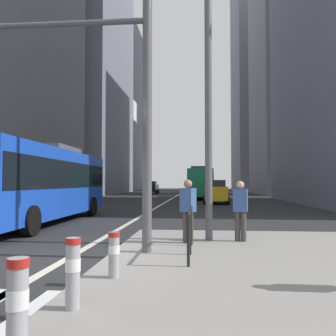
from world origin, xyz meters
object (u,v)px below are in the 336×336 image
(city_bus_red_receding, at_px, (199,182))
(bollard_right, at_px, (114,252))
(city_bus_blue_oncoming, at_px, (41,180))
(street_lamp_post, at_px, (208,57))
(pedestrian_waiting, at_px, (240,208))
(bollard_left, at_px, (73,269))
(car_oncoming_mid, at_px, (151,187))
(pedestrian_walking, at_px, (188,208))
(city_bus_red_distant, at_px, (198,182))
(bollard_front, at_px, (17,306))
(car_receding_near, at_px, (216,192))
(traffic_signal_gantry, at_px, (61,83))

(city_bus_red_receding, xyz_separation_m, bollard_right, (-1.32, -33.66, -1.26))
(city_bus_blue_oncoming, height_order, street_lamp_post, street_lamp_post)
(pedestrian_waiting, bearing_deg, bollard_right, -122.70)
(city_bus_red_receding, bearing_deg, bollard_left, -92.41)
(car_oncoming_mid, xyz_separation_m, bollard_right, (6.06, -49.19, -0.41))
(city_bus_blue_oncoming, distance_m, pedestrian_walking, 8.27)
(city_bus_red_receding, height_order, city_bus_red_distant, same)
(city_bus_red_receding, height_order, pedestrian_waiting, city_bus_red_receding)
(bollard_front, distance_m, pedestrian_waiting, 7.39)
(city_bus_blue_oncoming, bearing_deg, city_bus_red_receding, 75.15)
(city_bus_blue_oncoming, xyz_separation_m, bollard_right, (5.29, -8.74, -1.26))
(car_oncoming_mid, relative_size, pedestrian_walking, 2.53)
(city_bus_blue_oncoming, distance_m, city_bus_red_distant, 46.94)
(pedestrian_walking, bearing_deg, pedestrian_waiting, 14.96)
(city_bus_red_receding, distance_m, bollard_front, 36.63)
(car_receding_near, height_order, pedestrian_walking, car_receding_near)
(city_bus_red_receding, relative_size, pedestrian_waiting, 6.97)
(city_bus_blue_oncoming, xyz_separation_m, city_bus_red_distant, (6.42, 46.50, 0.00))
(city_bus_blue_oncoming, distance_m, city_bus_red_receding, 25.78)
(car_receding_near, height_order, bollard_front, car_receding_near)
(city_bus_red_distant, relative_size, car_oncoming_mid, 2.61)
(traffic_signal_gantry, relative_size, pedestrian_waiting, 3.82)
(city_bus_red_distant, distance_m, bollard_left, 56.78)
(city_bus_red_receding, xyz_separation_m, bollard_front, (-1.47, -36.58, -1.17))
(city_bus_red_receding, height_order, bollard_right, city_bus_red_receding)
(car_receding_near, bearing_deg, pedestrian_waiting, -90.54)
(bollard_right, bearing_deg, traffic_signal_gantry, 129.91)
(city_bus_red_distant, distance_m, bollard_front, 58.19)
(city_bus_red_receding, relative_size, car_receding_near, 2.63)
(city_bus_blue_oncoming, height_order, car_oncoming_mid, city_bus_blue_oncoming)
(city_bus_red_distant, xyz_separation_m, bollard_front, (-1.28, -58.16, -1.17))
(pedestrian_waiting, bearing_deg, city_bus_red_distant, 91.56)
(bollard_front, xyz_separation_m, bollard_right, (0.14, 2.92, -0.09))
(city_bus_blue_oncoming, xyz_separation_m, car_receding_near, (8.01, 15.07, -0.85))
(pedestrian_walking, bearing_deg, bollard_front, -101.04)
(street_lamp_post, bearing_deg, pedestrian_walking, -137.33)
(bollard_left, distance_m, pedestrian_walking, 5.26)
(pedestrian_walking, bearing_deg, car_oncoming_mid, 98.95)
(car_receding_near, bearing_deg, traffic_signal_gantry, -101.98)
(car_receding_near, distance_m, bollard_right, 23.98)
(car_receding_near, distance_m, traffic_signal_gantry, 22.30)
(street_lamp_post, height_order, pedestrian_waiting, street_lamp_post)
(car_oncoming_mid, height_order, car_receding_near, same)
(traffic_signal_gantry, bearing_deg, city_bus_red_receding, 84.22)
(city_bus_red_receding, relative_size, traffic_signal_gantry, 1.82)
(traffic_signal_gantry, height_order, pedestrian_waiting, traffic_signal_gantry)
(bollard_left, bearing_deg, city_bus_red_distant, 88.69)
(car_oncoming_mid, xyz_separation_m, pedestrian_waiting, (8.60, -45.24, 0.06))
(car_receding_near, distance_m, bollard_left, 25.49)
(city_bus_blue_oncoming, bearing_deg, bollard_right, -58.84)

